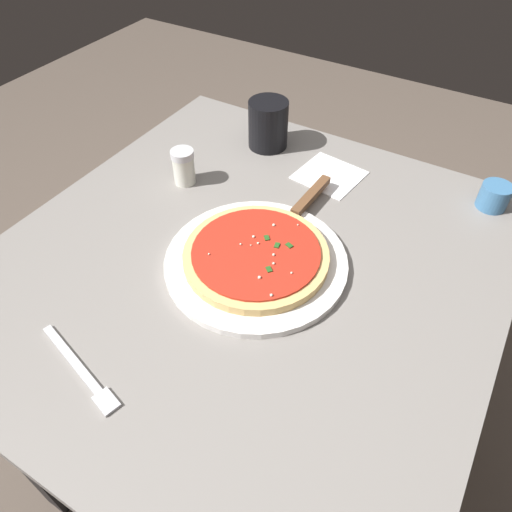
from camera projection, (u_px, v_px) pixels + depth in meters
name	position (u px, v px, depth m)	size (l,w,h in m)	color
ground_plane	(251.00, 444.00, 1.37)	(5.00, 5.00, 0.00)	brown
restaurant_table	(249.00, 313.00, 0.94)	(0.89, 0.84, 0.77)	black
serving_plate	(256.00, 262.00, 0.81)	(0.31, 0.31, 0.01)	white
pizza	(256.00, 255.00, 0.80)	(0.25, 0.25, 0.02)	#DBB26B
pizza_server	(301.00, 207.00, 0.90)	(0.22, 0.07, 0.01)	silver
cup_tall_drink	(268.00, 124.00, 1.04)	(0.09, 0.09, 0.11)	black
cup_small_sauce	(494.00, 196.00, 0.91)	(0.06, 0.06, 0.05)	teal
napkin_folded_right	(329.00, 175.00, 1.00)	(0.12, 0.12, 0.00)	white
fork	(82.00, 372.00, 0.67)	(0.07, 0.18, 0.00)	silver
parmesan_shaker	(184.00, 167.00, 0.96)	(0.05, 0.05, 0.07)	silver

